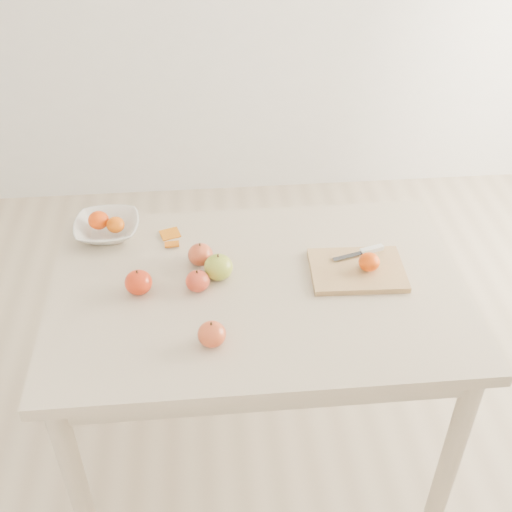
{
  "coord_description": "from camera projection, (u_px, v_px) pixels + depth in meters",
  "views": [
    {
      "loc": [
        -0.13,
        -1.4,
        1.96
      ],
      "look_at": [
        0.0,
        0.05,
        0.82
      ],
      "focal_mm": 45.0,
      "sensor_mm": 36.0,
      "label": 1
    }
  ],
  "objects": [
    {
      "name": "orange_peel_b",
      "position": [
        172.0,
        245.0,
        2.01
      ],
      "size": [
        0.05,
        0.04,
        0.01
      ],
      "primitive_type": "cube",
      "rotation": [
        -0.14,
        0.0,
        0.06
      ],
      "color": "#CE630E",
      "rests_on": "table"
    },
    {
      "name": "apple_red_d",
      "position": [
        138.0,
        282.0,
        1.81
      ],
      "size": [
        0.08,
        0.08,
        0.07
      ],
      "primitive_type": "ellipsoid",
      "color": "#9C0908",
      "rests_on": "table"
    },
    {
      "name": "apple_green",
      "position": [
        219.0,
        267.0,
        1.86
      ],
      "size": [
        0.08,
        0.08,
        0.08
      ],
      "primitive_type": "ellipsoid",
      "color": "#698A13",
      "rests_on": "table"
    },
    {
      "name": "apple_red_b",
      "position": [
        198.0,
        281.0,
        1.82
      ],
      "size": [
        0.07,
        0.07,
        0.06
      ],
      "primitive_type": "ellipsoid",
      "color": "#A31314",
      "rests_on": "table"
    },
    {
      "name": "table",
      "position": [
        258.0,
        311.0,
        1.92
      ],
      "size": [
        1.2,
        0.8,
        0.75
      ],
      "color": "#C1AA92",
      "rests_on": "ground"
    },
    {
      "name": "apple_red_c",
      "position": [
        212.0,
        334.0,
        1.65
      ],
      "size": [
        0.07,
        0.07,
        0.07
      ],
      "primitive_type": "ellipsoid",
      "color": "maroon",
      "rests_on": "table"
    },
    {
      "name": "bowl_tangerine_far",
      "position": [
        116.0,
        225.0,
        2.01
      ],
      "size": [
        0.06,
        0.06,
        0.05
      ],
      "primitive_type": "ellipsoid",
      "color": "#D84F07",
      "rests_on": "fruit_bowl"
    },
    {
      "name": "paring_knife",
      "position": [
        368.0,
        250.0,
        1.95
      ],
      "size": [
        0.17,
        0.07,
        0.01
      ],
      "color": "white",
      "rests_on": "cutting_board"
    },
    {
      "name": "fruit_bowl",
      "position": [
        107.0,
        228.0,
        2.04
      ],
      "size": [
        0.2,
        0.2,
        0.05
      ],
      "primitive_type": "imported",
      "color": "silver",
      "rests_on": "table"
    },
    {
      "name": "ground",
      "position": [
        257.0,
        443.0,
        2.32
      ],
      "size": [
        3.5,
        3.5,
        0.0
      ],
      "primitive_type": "plane",
      "color": "#C6B293",
      "rests_on": "ground"
    },
    {
      "name": "board_tangerine",
      "position": [
        369.0,
        262.0,
        1.87
      ],
      "size": [
        0.06,
        0.06,
        0.05
      ],
      "primitive_type": "ellipsoid",
      "color": "red",
      "rests_on": "cutting_board"
    },
    {
      "name": "orange_peel_a",
      "position": [
        170.0,
        235.0,
        2.05
      ],
      "size": [
        0.07,
        0.06,
        0.01
      ],
      "primitive_type": "cube",
      "rotation": [
        0.21,
        0.0,
        0.32
      ],
      "color": "#C8670E",
      "rests_on": "table"
    },
    {
      "name": "apple_red_a",
      "position": [
        200.0,
        255.0,
        1.92
      ],
      "size": [
        0.08,
        0.08,
        0.07
      ],
      "primitive_type": "ellipsoid",
      "color": "maroon",
      "rests_on": "table"
    },
    {
      "name": "bowl_tangerine_near",
      "position": [
        98.0,
        220.0,
        2.03
      ],
      "size": [
        0.07,
        0.07,
        0.06
      ],
      "primitive_type": "ellipsoid",
      "color": "#CB4107",
      "rests_on": "fruit_bowl"
    },
    {
      "name": "cutting_board",
      "position": [
        357.0,
        270.0,
        1.9
      ],
      "size": [
        0.28,
        0.21,
        0.02
      ],
      "primitive_type": "cube",
      "rotation": [
        0.0,
        0.0,
        -0.04
      ],
      "color": "tan",
      "rests_on": "table"
    }
  ]
}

